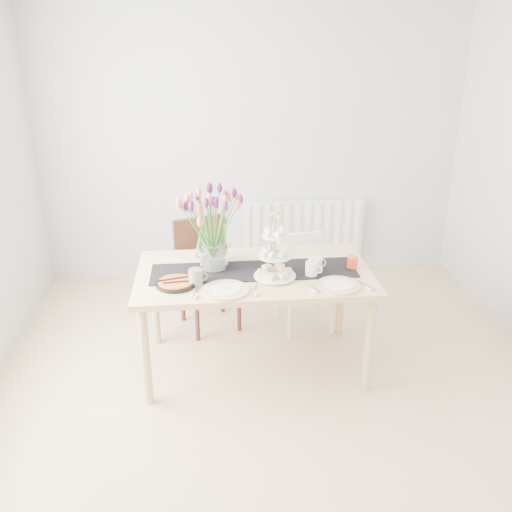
{
  "coord_description": "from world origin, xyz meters",
  "views": [
    {
      "loc": [
        -0.47,
        -2.84,
        2.25
      ],
      "look_at": [
        -0.14,
        0.5,
        0.88
      ],
      "focal_mm": 38.0,
      "sensor_mm": 36.0,
      "label": 1
    }
  ],
  "objects": [
    {
      "name": "cake_stand",
      "position": [
        -0.02,
        0.43,
        0.87
      ],
      "size": [
        0.28,
        0.28,
        0.41
      ],
      "rotation": [
        0.0,
        0.0,
        -0.28
      ],
      "color": "gold",
      "rests_on": "dining_table"
    },
    {
      "name": "radiator",
      "position": [
        0.5,
        2.19,
        0.45
      ],
      "size": [
        1.2,
        0.08,
        0.6
      ],
      "primitive_type": "cube",
      "color": "white",
      "rests_on": "room_shell"
    },
    {
      "name": "table_runner",
      "position": [
        -0.15,
        0.55,
        0.75
      ],
      "size": [
        1.4,
        0.35,
        0.01
      ],
      "primitive_type": "cube",
      "color": "black",
      "rests_on": "dining_table"
    },
    {
      "name": "cream_jug",
      "position": [
        0.27,
        0.5,
        0.8
      ],
      "size": [
        0.12,
        0.12,
        0.1
      ],
      "primitive_type": "cylinder",
      "rotation": [
        0.0,
        0.0,
        0.24
      ],
      "color": "white",
      "rests_on": "dining_table"
    },
    {
      "name": "plate_left",
      "position": [
        -0.36,
        0.25,
        0.76
      ],
      "size": [
        0.35,
        0.35,
        0.02
      ],
      "primitive_type": "cylinder",
      "rotation": [
        0.0,
        0.0,
        -0.2
      ],
      "color": "white",
      "rests_on": "dining_table"
    },
    {
      "name": "room_shell",
      "position": [
        0.0,
        0.0,
        1.3
      ],
      "size": [
        4.5,
        4.5,
        4.5
      ],
      "color": "tan",
      "rests_on": "ground"
    },
    {
      "name": "mug_grey",
      "position": [
        -0.54,
        0.37,
        0.8
      ],
      "size": [
        0.1,
        0.1,
        0.11
      ],
      "primitive_type": "cylinder",
      "rotation": [
        0.0,
        0.0,
        0.09
      ],
      "color": "slate",
      "rests_on": "dining_table"
    },
    {
      "name": "mug_orange",
      "position": [
        0.53,
        0.53,
        0.79
      ],
      "size": [
        0.1,
        0.1,
        0.09
      ],
      "primitive_type": "cylinder",
      "rotation": [
        0.0,
        0.0,
        1.01
      ],
      "color": "#ED511A",
      "rests_on": "dining_table"
    },
    {
      "name": "chair_brown",
      "position": [
        -0.48,
        1.24,
        0.52
      ],
      "size": [
        0.56,
        0.56,
        0.89
      ],
      "rotation": [
        0.0,
        0.0,
        0.35
      ],
      "color": "#391E14",
      "rests_on": "ground"
    },
    {
      "name": "dining_table",
      "position": [
        -0.15,
        0.55,
        0.67
      ],
      "size": [
        1.6,
        0.9,
        0.75
      ],
      "color": "tan",
      "rests_on": "ground"
    },
    {
      "name": "mug_white",
      "position": [
        0.23,
        0.43,
        0.8
      ],
      "size": [
        0.11,
        0.11,
        0.1
      ],
      "primitive_type": "cylinder",
      "rotation": [
        0.0,
        0.0,
        -0.36
      ],
      "color": "white",
      "rests_on": "dining_table"
    },
    {
      "name": "tulip_vase",
      "position": [
        -0.42,
        0.62,
        1.12
      ],
      "size": [
        0.67,
        0.67,
        0.58
      ],
      "rotation": [
        0.0,
        0.0,
        0.06
      ],
      "color": "silver",
      "rests_on": "dining_table"
    },
    {
      "name": "plate_right",
      "position": [
        0.37,
        0.25,
        0.76
      ],
      "size": [
        0.37,
        0.37,
        0.01
      ],
      "primitive_type": "cylinder",
      "rotation": [
        0.0,
        0.0,
        0.41
      ],
      "color": "silver",
      "rests_on": "dining_table"
    },
    {
      "name": "chair_white",
      "position": [
        0.31,
        1.15,
        0.44
      ],
      "size": [
        0.44,
        0.44,
        0.76
      ],
      "rotation": [
        0.0,
        0.0,
        0.14
      ],
      "color": "white",
      "rests_on": "ground"
    },
    {
      "name": "teapot",
      "position": [
        -0.42,
        0.74,
        0.83
      ],
      "size": [
        0.3,
        0.27,
        0.17
      ],
      "primitive_type": null,
      "rotation": [
        0.0,
        0.0,
        0.24
      ],
      "color": "white",
      "rests_on": "dining_table"
    },
    {
      "name": "tart_tin",
      "position": [
        -0.67,
        0.37,
        0.77
      ],
      "size": [
        0.26,
        0.26,
        0.03
      ],
      "rotation": [
        0.0,
        0.0,
        -0.17
      ],
      "color": "black",
      "rests_on": "dining_table"
    }
  ]
}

